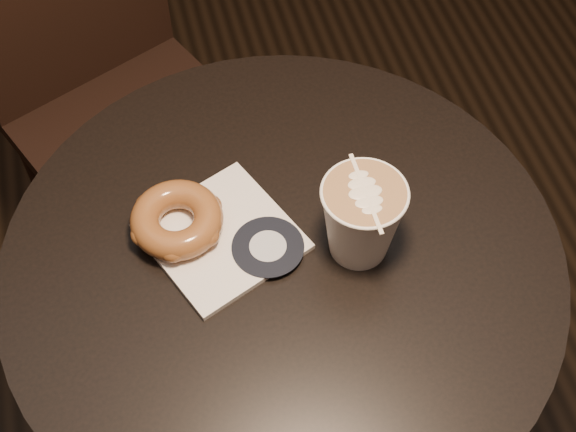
{
  "coord_description": "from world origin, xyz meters",
  "views": [
    {
      "loc": [
        -0.13,
        -0.51,
        1.59
      ],
      "look_at": [
        0.01,
        0.03,
        0.79
      ],
      "focal_mm": 50.0,
      "sensor_mm": 36.0,
      "label": 1
    }
  ],
  "objects_px": {
    "pastry_bag": "(222,237)",
    "latte_cup": "(361,220)",
    "cafe_table": "(283,328)",
    "doughnut": "(177,220)",
    "chair": "(101,66)"
  },
  "relations": [
    {
      "from": "pastry_bag",
      "to": "latte_cup",
      "type": "height_order",
      "value": "latte_cup"
    },
    {
      "from": "cafe_table",
      "to": "pastry_bag",
      "type": "height_order",
      "value": "pastry_bag"
    },
    {
      "from": "pastry_bag",
      "to": "latte_cup",
      "type": "relative_size",
      "value": 1.46
    },
    {
      "from": "cafe_table",
      "to": "latte_cup",
      "type": "relative_size",
      "value": 6.6
    },
    {
      "from": "doughnut",
      "to": "latte_cup",
      "type": "xyz_separation_m",
      "value": [
        0.21,
        -0.08,
        0.03
      ]
    },
    {
      "from": "cafe_table",
      "to": "doughnut",
      "type": "distance_m",
      "value": 0.26
    },
    {
      "from": "chair",
      "to": "latte_cup",
      "type": "height_order",
      "value": "chair"
    },
    {
      "from": "cafe_table",
      "to": "pastry_bag",
      "type": "distance_m",
      "value": 0.22
    },
    {
      "from": "chair",
      "to": "doughnut",
      "type": "xyz_separation_m",
      "value": [
        0.07,
        -0.54,
        0.23
      ]
    },
    {
      "from": "doughnut",
      "to": "latte_cup",
      "type": "bearing_deg",
      "value": -20.11
    },
    {
      "from": "pastry_bag",
      "to": "doughnut",
      "type": "xyz_separation_m",
      "value": [
        -0.05,
        0.02,
        0.02
      ]
    },
    {
      "from": "cafe_table",
      "to": "doughnut",
      "type": "bearing_deg",
      "value": 151.18
    },
    {
      "from": "latte_cup",
      "to": "chair",
      "type": "bearing_deg",
      "value": 114.83
    },
    {
      "from": "chair",
      "to": "cafe_table",
      "type": "bearing_deg",
      "value": -96.88
    },
    {
      "from": "cafe_table",
      "to": "chair",
      "type": "relative_size",
      "value": 0.77
    }
  ]
}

